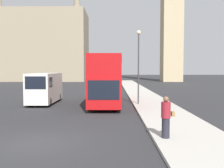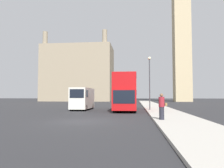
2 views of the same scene
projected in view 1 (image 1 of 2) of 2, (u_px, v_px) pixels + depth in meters
The scene contains 7 objects.
ground_plane at pixel (35, 144), 10.40m from camera, with size 300.00×300.00×0.00m, color #28282B.
sidewalk_strip at pixel (197, 142), 10.36m from camera, with size 3.52×120.00×0.15m.
building_block_distant at pixel (44, 47), 70.25m from camera, with size 23.84×13.36×23.45m.
red_double_decker_bus at pixel (106, 78), 22.30m from camera, with size 2.54×10.23×4.24m.
white_van at pixel (45, 88), 22.62m from camera, with size 2.01×5.61×2.77m.
pedestrian at pixel (166, 117), 10.67m from camera, with size 0.56×0.40×1.79m.
street_lamp at pixel (139, 56), 21.40m from camera, with size 0.36×0.36×6.30m.
Camera 1 is at (3.29, -10.23, 3.07)m, focal length 40.00 mm.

